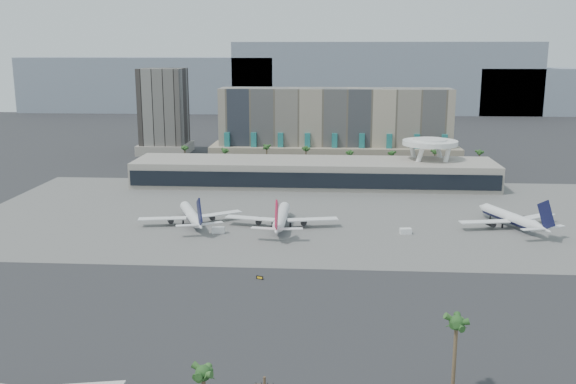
# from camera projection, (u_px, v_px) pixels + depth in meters

# --- Properties ---
(ground) EXTENTS (900.00, 900.00, 0.00)m
(ground) POSITION_uv_depth(u_px,v_px,m) (303.00, 258.00, 199.11)
(ground) COLOR #232326
(ground) RESTS_ON ground
(apron_pad) EXTENTS (260.00, 130.00, 0.06)m
(apron_pad) POSITION_uv_depth(u_px,v_px,m) (309.00, 214.00, 252.64)
(apron_pad) COLOR #5B5B59
(apron_pad) RESTS_ON ground
(mountain_ridge) EXTENTS (680.00, 60.00, 70.00)m
(mountain_ridge) POSITION_uv_depth(u_px,v_px,m) (352.00, 83.00, 648.30)
(mountain_ridge) COLOR gray
(mountain_ridge) RESTS_ON ground
(hotel) EXTENTS (140.00, 30.00, 42.00)m
(hotel) POSITION_uv_depth(u_px,v_px,m) (335.00, 133.00, 364.57)
(hotel) COLOR tan
(hotel) RESTS_ON ground
(office_tower) EXTENTS (30.00, 30.00, 52.00)m
(office_tower) POSITION_uv_depth(u_px,v_px,m) (164.00, 116.00, 395.10)
(office_tower) COLOR black
(office_tower) RESTS_ON ground
(terminal) EXTENTS (170.00, 32.50, 14.50)m
(terminal) POSITION_uv_depth(u_px,v_px,m) (314.00, 172.00, 304.62)
(terminal) COLOR #A39A8F
(terminal) RESTS_ON ground
(saucer_structure) EXTENTS (26.00, 26.00, 21.89)m
(saucer_structure) POSITION_uv_depth(u_px,v_px,m) (430.00, 146.00, 304.36)
(saucer_structure) COLOR white
(saucer_structure) RESTS_ON ground
(palm_row) EXTENTS (157.80, 2.80, 13.10)m
(palm_row) POSITION_uv_depth(u_px,v_px,m) (329.00, 152.00, 337.52)
(palm_row) COLOR brown
(palm_row) RESTS_ON ground
(airliner_left) EXTENTS (36.74, 37.89, 13.83)m
(airliner_left) POSITION_uv_depth(u_px,v_px,m) (192.00, 215.00, 237.01)
(airliner_left) COLOR white
(airliner_left) RESTS_ON ground
(airliner_centre) EXTENTS (41.65, 42.83, 14.79)m
(airliner_centre) POSITION_uv_depth(u_px,v_px,m) (281.00, 218.00, 232.56)
(airliner_centre) COLOR white
(airliner_centre) RESTS_ON ground
(airliner_right) EXTENTS (38.00, 39.17, 14.34)m
(airliner_right) POSITION_uv_depth(u_px,v_px,m) (512.00, 218.00, 232.34)
(airliner_right) COLOR white
(airliner_right) RESTS_ON ground
(service_vehicle_a) EXTENTS (4.54, 2.37, 2.17)m
(service_vehicle_a) POSITION_uv_depth(u_px,v_px,m) (218.00, 230.00, 225.95)
(service_vehicle_a) COLOR white
(service_vehicle_a) RESTS_ON ground
(service_vehicle_b) EXTENTS (4.26, 2.84, 2.04)m
(service_vehicle_b) POSITION_uv_depth(u_px,v_px,m) (406.00, 231.00, 224.94)
(service_vehicle_b) COLOR white
(service_vehicle_b) RESTS_ON ground
(taxiway_sign) EXTENTS (2.05, 0.95, 0.94)m
(taxiway_sign) POSITION_uv_depth(u_px,v_px,m) (260.00, 278.00, 180.97)
(taxiway_sign) COLOR black
(taxiway_sign) RESTS_ON ground
(near_palm_a) EXTENTS (6.00, 6.00, 11.08)m
(near_palm_a) POSITION_uv_depth(u_px,v_px,m) (203.00, 381.00, 109.35)
(near_palm_a) COLOR brown
(near_palm_a) RESTS_ON ground
(near_palm_b) EXTENTS (6.00, 6.00, 15.93)m
(near_palm_b) POSITION_uv_depth(u_px,v_px,m) (456.00, 331.00, 117.79)
(near_palm_b) COLOR brown
(near_palm_b) RESTS_ON ground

